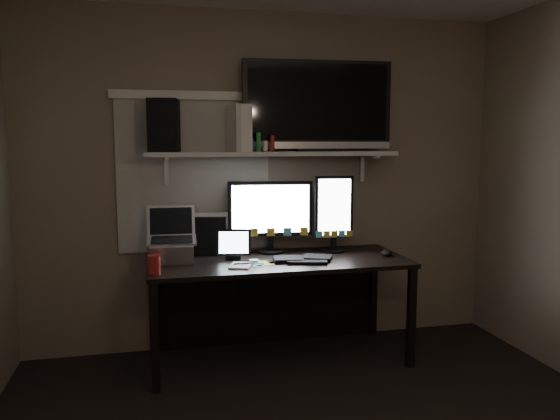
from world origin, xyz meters
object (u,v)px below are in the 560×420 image
object	(u,v)px
desk	(275,279)
tv	(317,106)
monitor_portrait	(334,214)
keyboard	(303,259)
monitor_landscape	(270,216)
tablet	(233,244)
game_console	(239,128)
speaker	(164,126)
laptop	(172,235)
cup	(154,265)
mouse	(387,253)

from	to	relation	value
desk	tv	distance (m)	1.30
monitor_portrait	keyboard	distance (m)	0.47
monitor_landscape	tablet	bearing A→B (deg)	-146.67
game_console	speaker	world-z (taller)	speaker
keyboard	speaker	world-z (taller)	speaker
tv	game_console	bearing A→B (deg)	-173.99
tv	tablet	bearing A→B (deg)	-163.99
laptop	tv	xyz separation A→B (m)	(1.07, 0.15, 0.89)
tv	cup	bearing A→B (deg)	-155.28
cup	tv	bearing A→B (deg)	21.25
mouse	desk	bearing A→B (deg)	177.63
desk	tv	xyz separation A→B (m)	(0.34, 0.10, 1.26)
mouse	tv	xyz separation A→B (m)	(-0.45, 0.28, 1.06)
game_console	monitor_landscape	bearing A→B (deg)	-4.28
mouse	monitor_landscape	bearing A→B (deg)	169.99
keyboard	cup	world-z (taller)	cup
cup	speaker	xyz separation A→B (m)	(0.09, 0.45, 0.87)
monitor_landscape	laptop	distance (m)	0.75
speaker	tablet	bearing A→B (deg)	-6.77
monitor_landscape	keyboard	distance (m)	0.44
tablet	cup	world-z (taller)	tablet
tv	monitor_portrait	bearing A→B (deg)	-24.28
cup	speaker	size ratio (longest dim) A/B	0.33
game_console	speaker	distance (m)	0.52
monitor_portrait	speaker	size ratio (longest dim) A/B	1.61
game_console	monitor_portrait	bearing A→B (deg)	-17.70
monitor_landscape	speaker	size ratio (longest dim) A/B	1.73
desk	tv	size ratio (longest dim) A/B	1.64
monitor_portrait	tv	distance (m)	0.80
laptop	speaker	size ratio (longest dim) A/B	1.03
tv	game_console	xyz separation A→B (m)	(-0.59, -0.03, -0.16)
tablet	game_console	bearing A→B (deg)	73.01
laptop	desk	bearing A→B (deg)	6.62
laptop	tv	bearing A→B (deg)	10.72
tablet	monitor_portrait	bearing A→B (deg)	17.93
desk	tv	bearing A→B (deg)	16.21
monitor_portrait	mouse	xyz separation A→B (m)	(0.33, -0.22, -0.27)
monitor_portrait	keyboard	size ratio (longest dim) A/B	1.39
cup	monitor_landscape	bearing A→B (deg)	29.71
mouse	speaker	world-z (taller)	speaker
monitor_landscape	tablet	world-z (taller)	monitor_landscape
tv	speaker	world-z (taller)	tv
keyboard	speaker	bearing A→B (deg)	178.14
game_console	tablet	bearing A→B (deg)	-133.53
monitor_landscape	speaker	xyz separation A→B (m)	(-0.75, -0.03, 0.66)
desk	monitor_landscape	bearing A→B (deg)	93.19
cup	tv	distance (m)	1.64
keyboard	tablet	size ratio (longest dim) A/B	1.71
monitor_landscape	laptop	world-z (taller)	monitor_landscape
keyboard	cup	bearing A→B (deg)	-155.36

